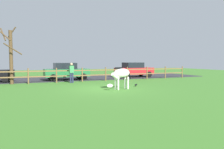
# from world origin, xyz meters

# --- Properties ---
(ground_plane) EXTENTS (60.00, 60.00, 0.00)m
(ground_plane) POSITION_xyz_m (0.00, 0.00, 0.00)
(ground_plane) COLOR #3D7528
(parking_asphalt) EXTENTS (28.00, 7.40, 0.05)m
(parking_asphalt) POSITION_xyz_m (0.00, 9.30, 0.03)
(parking_asphalt) COLOR #2D2D33
(parking_asphalt) RESTS_ON ground_plane
(paddock_fence) EXTENTS (21.68, 0.11, 1.23)m
(paddock_fence) POSITION_xyz_m (-0.22, 5.00, 0.70)
(paddock_fence) COLOR brown
(paddock_fence) RESTS_ON ground_plane
(bare_tree) EXTENTS (1.62, 1.26, 4.45)m
(bare_tree) POSITION_xyz_m (-5.74, 5.29, 2.25)
(bare_tree) COLOR #513A23
(bare_tree) RESTS_ON ground_plane
(zebra) EXTENTS (1.91, 0.77, 1.41)m
(zebra) POSITION_xyz_m (0.80, -0.60, 0.93)
(zebra) COLOR white
(zebra) RESTS_ON ground_plane
(crow_on_grass) EXTENTS (0.21, 0.10, 0.20)m
(crow_on_grass) POSITION_xyz_m (2.36, 0.22, 0.13)
(crow_on_grass) COLOR black
(crow_on_grass) RESTS_ON ground_plane
(parked_car_red) EXTENTS (4.01, 1.90, 1.56)m
(parked_car_red) POSITION_xyz_m (6.11, 7.42, 0.84)
(parked_car_red) COLOR red
(parked_car_red) RESTS_ON parking_asphalt
(parked_car_green) EXTENTS (4.03, 1.95, 1.56)m
(parked_car_green) POSITION_xyz_m (-1.20, 6.93, 0.84)
(parked_car_green) COLOR #236B38
(parked_car_green) RESTS_ON parking_asphalt
(visitor_near_fence) EXTENTS (0.38, 0.26, 1.64)m
(visitor_near_fence) POSITION_xyz_m (-1.24, 4.51, 0.91)
(visitor_near_fence) COLOR #232847
(visitor_near_fence) RESTS_ON ground_plane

